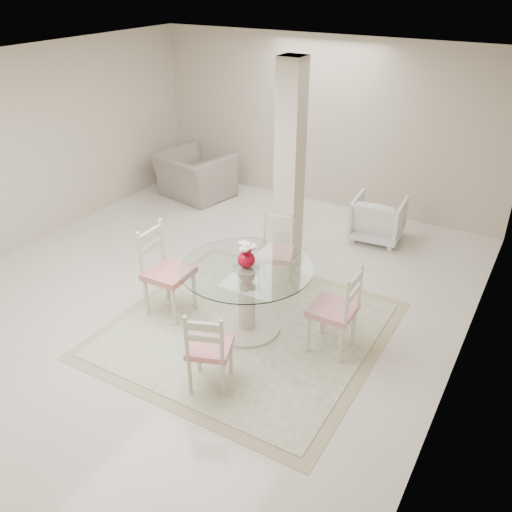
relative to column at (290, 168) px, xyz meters
The scene contains 13 objects.
ground 1.94m from the column, 111.04° to the right, with size 7.00×7.00×0.00m, color white.
room_shell 1.48m from the column, 111.04° to the right, with size 6.02×7.02×2.71m.
column is the anchor object (origin of this frame).
area_rug 2.15m from the column, 78.07° to the right, with size 2.88×2.88×0.02m.
dining_table 1.93m from the column, 78.07° to the right, with size 1.41×1.41×0.81m.
red_vase 1.73m from the column, 78.04° to the right, with size 0.22×0.20×0.28m.
dining_chair_east 2.16m from the column, 47.71° to the right, with size 0.44×0.44×1.10m.
dining_chair_north 1.03m from the column, 75.42° to the right, with size 0.55×0.55×1.07m.
dining_chair_west 2.06m from the column, 110.23° to the right, with size 0.49×0.49×1.19m.
dining_chair_south 2.82m from the column, 78.72° to the right, with size 0.51×0.51×1.00m.
recliner_taupe 2.96m from the column, 152.52° to the left, with size 1.19×1.04×0.78m, color gray.
armchair_white 1.84m from the column, 56.72° to the left, with size 0.70×0.72×0.66m, color white.
side_table 1.52m from the column, 118.06° to the left, with size 0.44×0.44×0.46m.
Camera 1 is at (3.42, -4.58, 3.63)m, focal length 38.00 mm.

